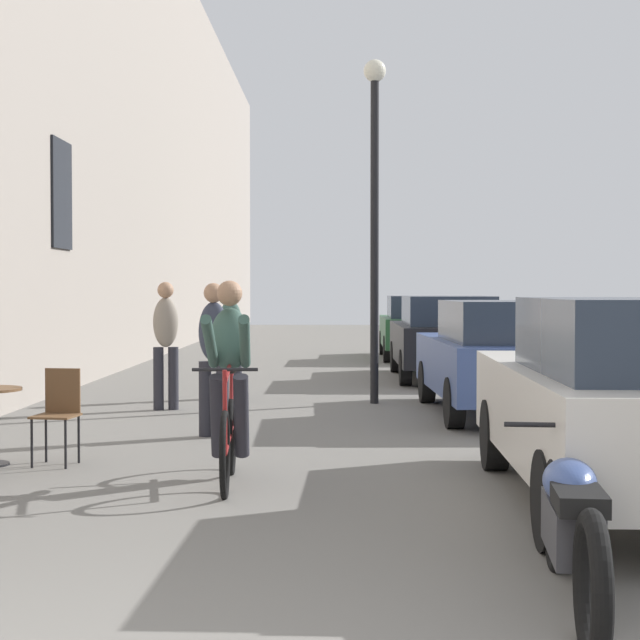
{
  "coord_description": "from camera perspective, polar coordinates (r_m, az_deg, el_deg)",
  "views": [
    {
      "loc": [
        1.12,
        -3.52,
        1.63
      ],
      "look_at": [
        0.79,
        16.88,
        1.03
      ],
      "focal_mm": 57.8,
      "sensor_mm": 36.0,
      "label": 1
    }
  ],
  "objects": [
    {
      "name": "building_facade_left",
      "position": [
        18.49,
        -13.79,
        13.38
      ],
      "size": [
        0.54,
        68.0,
        10.78
      ],
      "color": "gray",
      "rests_on": "ground_plane"
    },
    {
      "name": "cafe_chair_far_toward_wall",
      "position": [
        9.94,
        -14.27,
        -4.8
      ],
      "size": [
        0.42,
        0.42,
        0.89
      ],
      "color": "black",
      "rests_on": "ground_plane"
    },
    {
      "name": "cyclist_on_bicycle",
      "position": [
        8.77,
        -5.06,
        -3.69
      ],
      "size": [
        0.52,
        1.76,
        1.74
      ],
      "color": "black",
      "rests_on": "ground_plane"
    },
    {
      "name": "pedestrian_near",
      "position": [
        11.45,
        -5.91,
        -1.67
      ],
      "size": [
        0.37,
        0.29,
        1.71
      ],
      "color": "#26262D",
      "rests_on": "ground_plane"
    },
    {
      "name": "pedestrian_mid",
      "position": [
        14.08,
        -8.54,
        -0.98
      ],
      "size": [
        0.38,
        0.3,
        1.74
      ],
      "color": "#26262D",
      "rests_on": "ground_plane"
    },
    {
      "name": "pedestrian_far",
      "position": [
        15.47,
        -4.98,
        -0.84
      ],
      "size": [
        0.35,
        0.25,
        1.68
      ],
      "color": "#26262D",
      "rests_on": "ground_plane"
    },
    {
      "name": "street_lamp",
      "position": [
        14.8,
        3.04,
        7.42
      ],
      "size": [
        0.32,
        0.32,
        4.9
      ],
      "color": "black",
      "rests_on": "ground_plane"
    },
    {
      "name": "parked_car_nearest",
      "position": [
        8.04,
        17.0,
        -4.22
      ],
      "size": [
        1.96,
        4.46,
        1.57
      ],
      "color": "beige",
      "rests_on": "ground_plane"
    },
    {
      "name": "parked_car_second",
      "position": [
        13.54,
        10.01,
        -1.97
      ],
      "size": [
        1.87,
        4.24,
        1.49
      ],
      "color": "#384C84",
      "rests_on": "ground_plane"
    },
    {
      "name": "parked_car_third",
      "position": [
        18.86,
        6.93,
        -0.89
      ],
      "size": [
        1.8,
        4.26,
        1.52
      ],
      "color": "black",
      "rests_on": "ground_plane"
    },
    {
      "name": "parked_car_fourth",
      "position": [
        24.35,
        5.51,
        -0.34
      ],
      "size": [
        1.8,
        4.19,
        1.49
      ],
      "color": "#23512D",
      "rests_on": "ground_plane"
    },
    {
      "name": "parked_motorcycle",
      "position": [
        5.57,
        13.79,
        -11.09
      ],
      "size": [
        0.62,
        2.14,
        0.92
      ],
      "color": "black",
      "rests_on": "ground_plane"
    }
  ]
}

